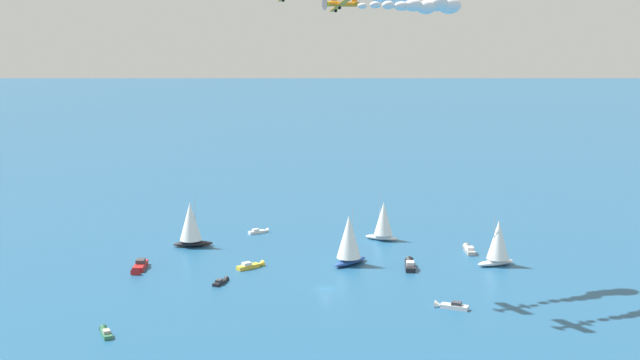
# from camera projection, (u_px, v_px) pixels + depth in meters

# --- Properties ---
(ground_plane) EXTENTS (2000.00, 2000.00, 0.00)m
(ground_plane) POSITION_uv_depth(u_px,v_px,m) (326.00, 289.00, 167.26)
(ground_plane) COLOR #1E517A
(sailboat_near_centre) EXTENTS (5.47, 8.91, 11.13)m
(sailboat_near_centre) POSITION_uv_depth(u_px,v_px,m) (383.00, 221.00, 206.50)
(sailboat_near_centre) COLOR white
(sailboat_near_centre) RESTS_ON ground_plane
(motorboat_far_stbd) EXTENTS (9.12, 4.35, 2.56)m
(motorboat_far_stbd) POSITION_uv_depth(u_px,v_px,m) (139.00, 267.00, 180.68)
(motorboat_far_stbd) COLOR #B21E1E
(motorboat_far_stbd) RESTS_ON ground_plane
(motorboat_inshore) EXTENTS (4.93, 4.94, 1.61)m
(motorboat_inshore) POSITION_uv_depth(u_px,v_px,m) (259.00, 231.00, 214.67)
(motorboat_inshore) COLOR white
(motorboat_inshore) RESTS_ON ground_plane
(motorboat_offshore) EXTENTS (5.27, 4.49, 1.61)m
(motorboat_offshore) POSITION_uv_depth(u_px,v_px,m) (106.00, 332.00, 141.57)
(motorboat_offshore) COLOR #33704C
(motorboat_offshore) RESTS_ON ground_plane
(motorboat_trailing) EXTENTS (8.47, 3.36, 2.39)m
(motorboat_trailing) POSITION_uv_depth(u_px,v_px,m) (410.00, 265.00, 182.62)
(motorboat_trailing) COLOR black
(motorboat_trailing) RESTS_ON ground_plane
(motorboat_ahead) EXTENTS (7.52, 3.62, 2.11)m
(motorboat_ahead) POSITION_uv_depth(u_px,v_px,m) (469.00, 250.00, 195.91)
(motorboat_ahead) COLOR #9E9993
(motorboat_ahead) RESTS_ON ground_plane
(sailboat_mid_cluster) EXTENTS (6.95, 10.09, 12.59)m
(sailboat_mid_cluster) POSITION_uv_depth(u_px,v_px,m) (191.00, 224.00, 200.02)
(sailboat_mid_cluster) COLOR black
(sailboat_mid_cluster) RESTS_ON ground_plane
(motorboat_outer_ring_a) EXTENTS (5.23, 2.13, 1.48)m
(motorboat_outer_ring_a) POSITION_uv_depth(u_px,v_px,m) (221.00, 282.00, 170.91)
(motorboat_outer_ring_a) COLOR black
(motorboat_outer_ring_a) RESTS_ON ground_plane
(sailboat_outer_ring_b) EXTENTS (7.34, 9.03, 11.80)m
(sailboat_outer_ring_b) POSITION_uv_depth(u_px,v_px,m) (498.00, 242.00, 183.66)
(sailboat_outer_ring_b) COLOR white
(sailboat_outer_ring_b) RESTS_ON ground_plane
(motorboat_outer_ring_c) EXTENTS (6.26, 5.52, 1.93)m
(motorboat_outer_ring_c) POSITION_uv_depth(u_px,v_px,m) (252.00, 266.00, 182.36)
(motorboat_outer_ring_c) COLOR gold
(motorboat_outer_ring_c) RESTS_ON ground_plane
(sailboat_outer_ring_d) EXTENTS (10.07, 7.84, 12.97)m
(sailboat_outer_ring_d) POSITION_uv_depth(u_px,v_px,m) (349.00, 239.00, 183.92)
(sailboat_outer_ring_d) COLOR #23478C
(sailboat_outer_ring_d) RESTS_ON ground_plane
(motorboat_outer_ring_e) EXTENTS (2.80, 6.63, 1.87)m
(motorboat_outer_ring_e) POSITION_uv_depth(u_px,v_px,m) (450.00, 306.00, 155.22)
(motorboat_outer_ring_e) COLOR white
(motorboat_outer_ring_e) RESTS_ON ground_plane
(biplane_lead) EXTENTS (6.72, 6.91, 3.86)m
(biplane_lead) POSITION_uv_depth(u_px,v_px,m) (339.00, 3.00, 151.17)
(biplane_lead) COLOR orange
(smoke_trail_lead) EXTENTS (15.68, 19.96, 4.25)m
(smoke_trail_lead) POSITION_uv_depth(u_px,v_px,m) (429.00, 5.00, 158.81)
(smoke_trail_lead) COLOR silver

